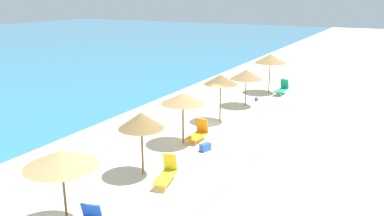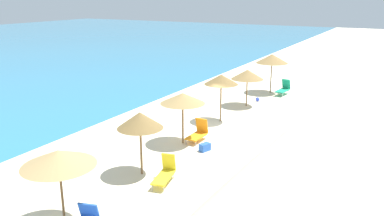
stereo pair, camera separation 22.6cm
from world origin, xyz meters
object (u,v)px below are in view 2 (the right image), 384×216
object	(u,v)px
lounge_chair_2	(284,89)
beach_umbrella_2	(183,98)
beach_umbrella_1	(140,120)
beach_umbrella_5	(272,59)
beach_ball	(258,99)
lounge_chair_1	(198,133)
lounge_chair_0	(165,173)
cooler_box	(205,147)
beach_umbrella_3	(221,80)
beach_umbrella_0	(58,158)
beach_umbrella_4	(247,74)

from	to	relation	value
lounge_chair_2	beach_umbrella_2	bearing A→B (deg)	88.71
beach_umbrella_1	beach_umbrella_5	size ratio (longest dim) A/B	0.91
beach_ball	beach_umbrella_1	bearing A→B (deg)	178.99
lounge_chair_1	lounge_chair_2	xyz separation A→B (m)	(11.88, -1.07, 0.04)
lounge_chair_0	cooler_box	xyz separation A→B (m)	(3.77, 0.11, -0.24)
beach_umbrella_3	beach_umbrella_5	world-z (taller)	beach_umbrella_5
beach_umbrella_0	beach_umbrella_2	bearing A→B (deg)	2.57
beach_umbrella_0	beach_umbrella_3	world-z (taller)	beach_umbrella_3
beach_umbrella_2	lounge_chair_2	distance (m)	12.84
beach_umbrella_0	lounge_chair_0	xyz separation A→B (m)	(4.25, -1.21, -1.98)
beach_umbrella_5	beach_umbrella_0	bearing A→B (deg)	179.65
beach_umbrella_4	lounge_chair_0	bearing A→B (deg)	-173.93
beach_umbrella_2	beach_umbrella_4	distance (m)	8.24
beach_umbrella_1	beach_ball	bearing A→B (deg)	-1.01
lounge_chair_0	lounge_chair_1	xyz separation A→B (m)	(4.90, 1.08, 0.00)
beach_umbrella_0	beach_umbrella_3	xyz separation A→B (m)	(12.68, 0.22, 0.16)
beach_umbrella_0	lounge_chair_1	xyz separation A→B (m)	(9.15, -0.13, -1.97)
lounge_chair_1	beach_umbrella_2	bearing A→B (deg)	55.32
beach_umbrella_0	beach_umbrella_1	size ratio (longest dim) A/B	0.98
lounge_chair_2	beach_ball	xyz separation A→B (m)	(-2.83, 1.04, -0.32)
beach_umbrella_0	beach_umbrella_5	distance (m)	21.16
beach_umbrella_3	beach_umbrella_0	bearing A→B (deg)	-178.99
beach_umbrella_5	lounge_chair_1	world-z (taller)	beach_umbrella_5
lounge_chair_0	cooler_box	size ratio (longest dim) A/B	2.87
beach_umbrella_4	beach_umbrella_5	distance (m)	4.52
beach_umbrella_4	cooler_box	bearing A→B (deg)	-172.05
beach_umbrella_0	lounge_chair_1	size ratio (longest dim) A/B	1.89
lounge_chair_1	cooler_box	world-z (taller)	lounge_chair_1
lounge_chair_1	beach_umbrella_4	bearing A→B (deg)	-87.54
beach_umbrella_3	beach_umbrella_5	bearing A→B (deg)	-2.38
beach_umbrella_4	lounge_chair_1	distance (m)	7.72
lounge_chair_1	lounge_chair_2	distance (m)	11.93
beach_umbrella_1	lounge_chair_1	distance (m)	5.10
beach_umbrella_5	lounge_chair_0	xyz separation A→B (m)	(-16.91, -1.08, -2.23)
beach_umbrella_5	beach_ball	size ratio (longest dim) A/B	10.37
beach_umbrella_3	lounge_chair_2	size ratio (longest dim) A/B	1.71
beach_umbrella_0	beach_umbrella_5	size ratio (longest dim) A/B	0.89
beach_umbrella_3	beach_umbrella_4	world-z (taller)	beach_umbrella_3
beach_ball	beach_umbrella_4	bearing A→B (deg)	170.25
beach_umbrella_4	beach_umbrella_1	bearing A→B (deg)	-179.90
beach_umbrella_1	cooler_box	world-z (taller)	beach_umbrella_1
beach_umbrella_3	lounge_chair_1	world-z (taller)	beach_umbrella_3
beach_umbrella_3	lounge_chair_0	xyz separation A→B (m)	(-8.43, -1.43, -2.13)
beach_umbrella_4	lounge_chair_1	bearing A→B (deg)	-178.15
cooler_box	lounge_chair_2	bearing A→B (deg)	-0.45
beach_umbrella_0	beach_umbrella_4	bearing A→B (deg)	0.39
beach_umbrella_1	beach_umbrella_2	bearing A→B (deg)	4.12
lounge_chair_1	beach_ball	distance (m)	9.06
beach_umbrella_2	beach_umbrella_3	bearing A→B (deg)	-2.09
beach_umbrella_1	beach_umbrella_3	bearing A→B (deg)	0.92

